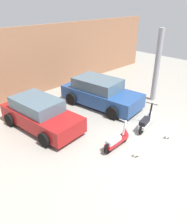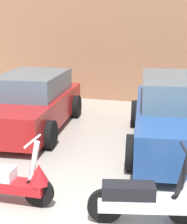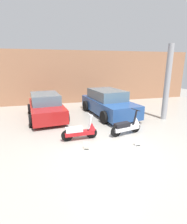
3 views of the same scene
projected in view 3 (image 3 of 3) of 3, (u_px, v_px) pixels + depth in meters
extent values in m
plane|color=#9E998E|center=(106.00, 148.00, 6.24)|extent=(28.00, 28.00, 0.00)
cube|color=#9E6B4C|center=(72.00, 77.00, 13.00)|extent=(19.60, 0.12, 3.85)
cylinder|color=black|center=(92.00, 133.00, 6.99)|extent=(0.45, 0.09, 0.44)
cylinder|color=black|center=(67.00, 136.00, 6.72)|extent=(0.45, 0.09, 0.44)
cube|color=#B2191E|center=(79.00, 133.00, 6.84)|extent=(1.17, 0.31, 0.15)
cube|color=white|center=(74.00, 130.00, 6.74)|extent=(0.66, 0.28, 0.17)
cylinder|color=white|center=(90.00, 122.00, 6.86)|extent=(0.21, 0.08, 0.63)
cylinder|color=white|center=(90.00, 115.00, 6.78)|extent=(0.05, 0.51, 0.03)
cone|color=#B2191E|center=(92.00, 126.00, 6.93)|extent=(0.31, 0.31, 0.29)
cylinder|color=black|center=(135.00, 127.00, 7.59)|extent=(0.47, 0.18, 0.46)
cylinder|color=black|center=(116.00, 131.00, 7.12)|extent=(0.47, 0.18, 0.46)
cube|color=silver|center=(126.00, 128.00, 7.34)|extent=(1.24, 0.55, 0.16)
cube|color=black|center=(122.00, 125.00, 7.20)|extent=(0.72, 0.42, 0.18)
cylinder|color=black|center=(135.00, 117.00, 7.44)|extent=(0.23, 0.12, 0.66)
cylinder|color=black|center=(136.00, 110.00, 7.35)|extent=(0.15, 0.53, 0.03)
cone|color=silver|center=(136.00, 121.00, 7.52)|extent=(0.37, 0.37, 0.30)
cube|color=maroon|center=(46.00, 109.00, 9.55)|extent=(2.01, 4.05, 0.65)
cube|color=slate|center=(45.00, 98.00, 9.61)|extent=(1.65, 2.32, 0.51)
cylinder|color=black|center=(66.00, 117.00, 8.80)|extent=(0.26, 0.61, 0.59)
cylinder|color=black|center=(31.00, 121.00, 8.22)|extent=(0.26, 0.61, 0.59)
cylinder|color=black|center=(58.00, 107.00, 10.98)|extent=(0.26, 0.61, 0.59)
cylinder|color=black|center=(30.00, 109.00, 10.40)|extent=(0.26, 0.61, 0.59)
cube|color=navy|center=(109.00, 106.00, 10.16)|extent=(2.32, 4.45, 0.71)
cube|color=slate|center=(107.00, 94.00, 10.22)|extent=(1.86, 2.57, 0.56)
cylinder|color=black|center=(135.00, 113.00, 9.39)|extent=(0.31, 0.67, 0.65)
cylinder|color=black|center=(104.00, 117.00, 8.70)|extent=(0.31, 0.67, 0.65)
cylinder|color=black|center=(112.00, 103.00, 11.73)|extent=(0.31, 0.67, 0.65)
cylinder|color=black|center=(86.00, 106.00, 11.04)|extent=(0.31, 0.67, 0.65)
cube|color=black|center=(87.00, 149.00, 6.14)|extent=(0.19, 0.16, 0.01)
cube|color=silver|center=(86.00, 146.00, 6.10)|extent=(0.20, 0.09, 0.26)
cube|color=black|center=(138.00, 145.00, 6.42)|extent=(0.16, 0.12, 0.01)
cube|color=white|center=(138.00, 142.00, 6.38)|extent=(0.20, 0.03, 0.26)
cylinder|color=#99999E|center=(167.00, 83.00, 9.02)|extent=(0.29, 0.29, 3.85)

